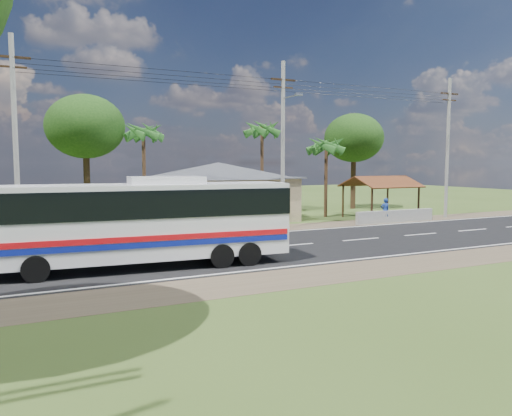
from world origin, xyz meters
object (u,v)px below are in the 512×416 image
(motorcycle, at_px, (253,227))
(person, at_px, (385,211))
(waiting_shed, at_px, (381,184))
(coach_bus, at_px, (143,216))

(motorcycle, distance_m, person, 11.09)
(motorcycle, xyz_separation_m, person, (11.05, 0.80, 0.48))
(waiting_shed, bearing_deg, motorcycle, -164.28)
(coach_bus, distance_m, person, 21.05)
(coach_bus, distance_m, motorcycle, 11.13)
(coach_bus, relative_size, person, 6.84)
(motorcycle, height_order, person, person)
(waiting_shed, xyz_separation_m, coach_bus, (-21.46, -10.69, -0.56))
(waiting_shed, height_order, person, waiting_shed)
(waiting_shed, height_order, coach_bus, coach_bus)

